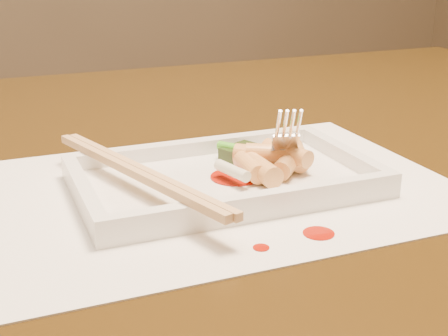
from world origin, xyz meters
name	(u,v)px	position (x,y,z in m)	size (l,w,h in m)	color
table	(201,228)	(0.00, 0.00, 0.65)	(1.40, 0.90, 0.75)	black
placemat	(224,188)	(-0.02, -0.13, 0.75)	(0.40, 0.30, 0.00)	white
sauce_splatter_a	(319,233)	(0.01, -0.25, 0.75)	(0.02, 0.02, 0.00)	#A11304
sauce_splatter_b	(261,248)	(-0.04, -0.25, 0.75)	(0.01, 0.01, 0.00)	#A11304
plate_base	(224,183)	(-0.02, -0.13, 0.76)	(0.26, 0.16, 0.01)	white
plate_rim_far	(196,147)	(-0.02, -0.06, 0.77)	(0.26, 0.01, 0.01)	white
plate_rim_near	(260,201)	(-0.02, -0.20, 0.77)	(0.26, 0.01, 0.01)	white
plate_rim_left	(83,191)	(-0.15, -0.13, 0.77)	(0.01, 0.14, 0.01)	white
plate_rim_right	(344,154)	(0.10, -0.13, 0.77)	(0.01, 0.14, 0.01)	white
veg_piece	(242,153)	(0.01, -0.09, 0.77)	(0.04, 0.03, 0.01)	black
scallion_white	(232,171)	(-0.02, -0.14, 0.77)	(0.01, 0.01, 0.04)	#EAEACC
scallion_green	(258,153)	(0.02, -0.11, 0.77)	(0.01, 0.01, 0.09)	green
chopstick_a	(133,172)	(-0.11, -0.13, 0.78)	(0.01, 0.25, 0.01)	tan
chopstick_b	(142,171)	(-0.10, -0.13, 0.78)	(0.01, 0.25, 0.01)	tan
fork	(288,86)	(0.05, -0.11, 0.83)	(0.09, 0.10, 0.14)	silver
sauce_blob_0	(235,177)	(-0.01, -0.13, 0.76)	(0.04, 0.04, 0.00)	#A11304
rice_cake_0	(250,167)	(0.00, -0.14, 0.77)	(0.02, 0.02, 0.04)	#F4C272
rice_cake_1	(262,170)	(0.00, -0.15, 0.77)	(0.02, 0.02, 0.05)	#F4C272
rice_cake_2	(287,153)	(0.04, -0.13, 0.78)	(0.02, 0.02, 0.05)	#F4C272
rice_cake_3	(297,155)	(0.05, -0.12, 0.77)	(0.02, 0.02, 0.05)	#F4C272
rice_cake_4	(288,163)	(0.03, -0.14, 0.77)	(0.02, 0.02, 0.05)	#F4C272
rice_cake_5	(272,153)	(0.02, -0.13, 0.78)	(0.02, 0.02, 0.05)	#F4C272
rice_cake_6	(256,155)	(0.02, -0.11, 0.77)	(0.02, 0.02, 0.04)	#F4C272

